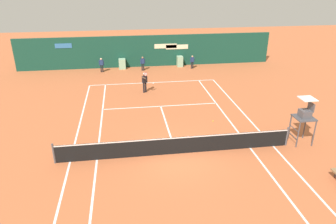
% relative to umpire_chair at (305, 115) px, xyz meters
% --- Properties ---
extents(ground_plane, '(80.00, 80.00, 0.01)m').
position_rel_umpire_chair_xyz_m(ground_plane, '(-6.91, 0.40, -1.65)').
color(ground_plane, '#BC6038').
extents(tennis_net, '(12.10, 0.10, 1.07)m').
position_rel_umpire_chair_xyz_m(tennis_net, '(-6.91, -0.18, -1.14)').
color(tennis_net, '#4C4C51').
rests_on(tennis_net, ground_plane).
extents(sponsor_back_wall, '(25.00, 1.02, 3.05)m').
position_rel_umpire_chair_xyz_m(sponsor_back_wall, '(-6.91, 16.80, -0.17)').
color(sponsor_back_wall, '#144233').
rests_on(sponsor_back_wall, ground_plane).
extents(umpire_chair, '(1.00, 1.00, 2.60)m').
position_rel_umpire_chair_xyz_m(umpire_chair, '(0.00, 0.00, 0.00)').
color(umpire_chair, '#47474C').
rests_on(umpire_chair, ground_plane).
extents(player_on_baseline, '(0.46, 0.82, 1.79)m').
position_rel_umpire_chair_xyz_m(player_on_baseline, '(-7.78, 9.19, -0.71)').
color(player_on_baseline, black).
rests_on(player_on_baseline, ground_plane).
extents(ball_kid_centre_post, '(0.45, 0.21, 1.35)m').
position_rel_umpire_chair_xyz_m(ball_kid_centre_post, '(-7.49, 15.34, -0.88)').
color(ball_kid_centre_post, black).
rests_on(ball_kid_centre_post, ground_plane).
extents(ball_kid_left_post, '(0.45, 0.19, 1.36)m').
position_rel_umpire_chair_xyz_m(ball_kid_left_post, '(-11.35, 15.34, -0.87)').
color(ball_kid_left_post, black).
rests_on(ball_kid_left_post, ground_plane).
extents(ball_kid_right_post, '(0.42, 0.21, 1.28)m').
position_rel_umpire_chair_xyz_m(ball_kid_right_post, '(-2.67, 15.34, -0.92)').
color(ball_kid_right_post, black).
rests_on(ball_kid_right_post, ground_plane).
extents(tennis_ball_mid_court, '(0.07, 0.07, 0.07)m').
position_rel_umpire_chair_xyz_m(tennis_ball_mid_court, '(-3.97, 3.27, -1.62)').
color(tennis_ball_mid_court, '#CCE033').
rests_on(tennis_ball_mid_court, ground_plane).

